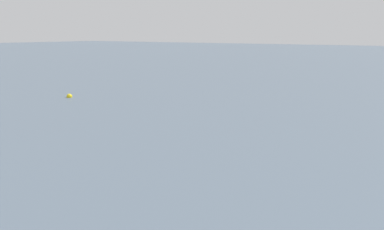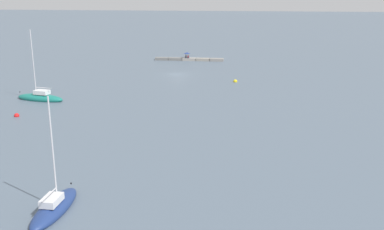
{
  "view_description": "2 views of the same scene",
  "coord_description": "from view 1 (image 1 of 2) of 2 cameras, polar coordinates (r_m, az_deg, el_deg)",
  "views": [
    {
      "loc": [
        28.69,
        53.5,
        7.94
      ],
      "look_at": [
        -1.4,
        31.27,
        1.7
      ],
      "focal_mm": 47.31,
      "sensor_mm": 36.0,
      "label": 1
    },
    {
      "loc": [
        -12.95,
        82.51,
        15.82
      ],
      "look_at": [
        -7.03,
        34.48,
        1.99
      ],
      "focal_mm": 41.48,
      "sensor_mm": 36.0,
      "label": 2
    }
  ],
  "objects": [
    {
      "name": "mooring_buoy_far",
      "position": [
        62.74,
        -13.66,
        2.04
      ],
      "size": [
        0.69,
        0.69,
        0.69
      ],
      "color": "yellow",
      "rests_on": "ground_plane"
    }
  ]
}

